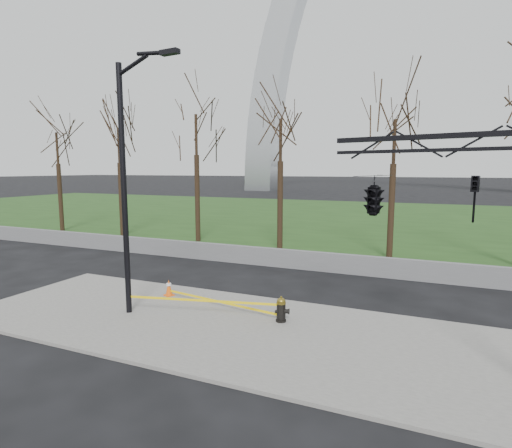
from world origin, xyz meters
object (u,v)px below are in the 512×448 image
at_px(traffic_cone, 169,288).
at_px(street_light, 128,172).
at_px(traffic_signal_mast, 406,197).
at_px(fire_hydrant, 281,310).

relative_size(traffic_cone, street_light, 0.07).
height_order(traffic_cone, traffic_signal_mast, traffic_signal_mast).
xyz_separation_m(fire_hydrant, street_light, (-4.69, -1.20, 4.22)).
distance_m(street_light, traffic_signal_mast, 8.22).
xyz_separation_m(traffic_cone, traffic_signal_mast, (8.25, -2.13, 3.74)).
distance_m(traffic_cone, street_light, 4.74).
bearing_deg(traffic_cone, traffic_signal_mast, -14.51).
relative_size(fire_hydrant, traffic_signal_mast, 0.13).
height_order(fire_hydrant, traffic_signal_mast, traffic_signal_mast).
height_order(fire_hydrant, street_light, street_light).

